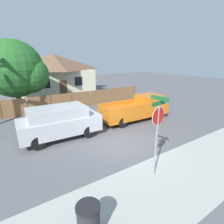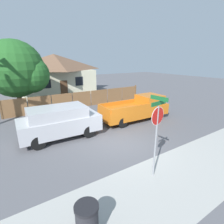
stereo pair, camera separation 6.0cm
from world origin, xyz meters
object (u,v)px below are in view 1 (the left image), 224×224
(oak_tree, at_px, (18,70))
(stop_sign, at_px, (158,124))
(house, at_px, (54,73))
(trash_bin, at_px, (89,222))
(red_suv, at_px, (60,121))
(orange_pickup, at_px, (137,109))

(oak_tree, distance_m, stop_sign, 13.62)
(house, distance_m, trash_bin, 21.92)
(trash_bin, bearing_deg, red_suv, 78.46)
(house, xyz_separation_m, trash_bin, (-5.36, -21.15, -2.14))
(house, xyz_separation_m, stop_sign, (-2.01, -20.24, -0.46))
(house, bearing_deg, red_suv, -105.38)
(house, bearing_deg, orange_pickup, -82.52)
(house, relative_size, red_suv, 2.09)
(house, distance_m, red_suv, 15.29)
(red_suv, height_order, stop_sign, stop_sign)
(red_suv, relative_size, stop_sign, 1.42)
(red_suv, distance_m, stop_sign, 6.05)
(orange_pickup, bearing_deg, house, 99.70)
(orange_pickup, bearing_deg, red_suv, -177.89)
(orange_pickup, xyz_separation_m, trash_bin, (-7.28, -6.48, -0.34))
(house, relative_size, trash_bin, 9.27)
(trash_bin, bearing_deg, house, 75.78)
(orange_pickup, xyz_separation_m, stop_sign, (-3.93, -5.56, 1.33))
(red_suv, bearing_deg, house, 76.83)
(stop_sign, bearing_deg, oak_tree, 96.72)
(stop_sign, height_order, trash_bin, stop_sign)
(stop_sign, bearing_deg, trash_bin, -171.07)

